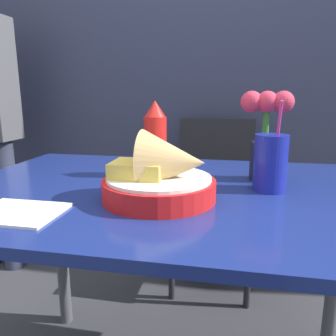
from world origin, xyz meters
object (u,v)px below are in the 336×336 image
object	(u,v)px
drink_cup	(270,165)
chair_far_window	(214,186)
food_basket	(163,176)
ketchup_bottle	(155,140)
flower_vase	(265,132)

from	to	relation	value
drink_cup	chair_far_window	bearing A→B (deg)	101.85
food_basket	chair_far_window	bearing A→B (deg)	85.49
chair_far_window	ketchup_bottle	bearing A→B (deg)	-100.89
food_basket	flower_vase	world-z (taller)	flower_vase
chair_far_window	drink_cup	bearing A→B (deg)	-78.15
ketchup_bottle	drink_cup	xyz separation A→B (m)	(0.32, -0.09, -0.04)
ketchup_bottle	chair_far_window	bearing A→B (deg)	79.11
chair_far_window	flower_vase	distance (m)	0.84
ketchup_bottle	flower_vase	distance (m)	0.32
chair_far_window	food_basket	bearing A→B (deg)	-94.51
ketchup_bottle	drink_cup	world-z (taller)	drink_cup
drink_cup	food_basket	bearing A→B (deg)	-153.82
ketchup_bottle	drink_cup	distance (m)	0.34
ketchup_bottle	food_basket	bearing A→B (deg)	-72.15
chair_far_window	ketchup_bottle	distance (m)	0.84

